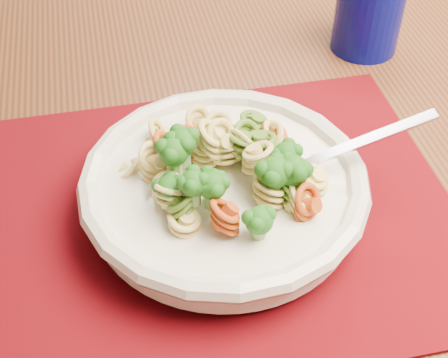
{
  "coord_description": "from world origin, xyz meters",
  "views": [
    {
      "loc": [
        -0.45,
        -0.65,
        1.2
      ],
      "look_at": [
        -0.42,
        -0.26,
        0.82
      ],
      "focal_mm": 50.0,
      "sensor_mm": 36.0,
      "label": 1
    }
  ],
  "objects": [
    {
      "name": "placemat",
      "position": [
        -0.43,
        -0.27,
        0.78
      ],
      "size": [
        0.48,
        0.4,
        0.0
      ],
      "primitive_type": "cube",
      "rotation": [
        0.0,
        0.0,
        0.11
      ],
      "color": "#4C0309",
      "rests_on": "dining_table"
    },
    {
      "name": "dining_table",
      "position": [
        -0.5,
        -0.16,
        0.68
      ],
      "size": [
        1.6,
        1.13,
        0.78
      ],
      "rotation": [
        0.0,
        0.0,
        0.11
      ],
      "color": "#563018",
      "rests_on": "ground"
    },
    {
      "name": "fork",
      "position": [
        -0.36,
        -0.26,
        0.83
      ],
      "size": [
        0.18,
        0.04,
        0.08
      ],
      "primitive_type": null,
      "rotation": [
        0.0,
        -0.35,
        0.08
      ],
      "color": "silver",
      "rests_on": "pasta_bowl"
    },
    {
      "name": "pasta_bowl",
      "position": [
        -0.42,
        -0.26,
        0.81
      ],
      "size": [
        0.25,
        0.25,
        0.05
      ],
      "color": "beige",
      "rests_on": "placemat"
    },
    {
      "name": "tumbler",
      "position": [
        -0.22,
        -0.0,
        0.83
      ],
      "size": [
        0.08,
        0.08,
        0.1
      ],
      "primitive_type": "cylinder",
      "color": "#040A63",
      "rests_on": "dining_table"
    },
    {
      "name": "pasta_broccoli_heap",
      "position": [
        -0.42,
        -0.26,
        0.83
      ],
      "size": [
        0.22,
        0.22,
        0.06
      ],
      "primitive_type": null,
      "color": "#E9CA73",
      "rests_on": "pasta_bowl"
    }
  ]
}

